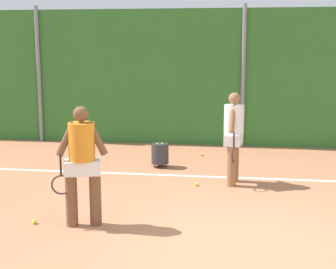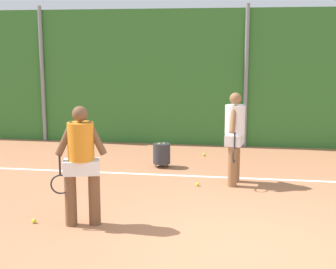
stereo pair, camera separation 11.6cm
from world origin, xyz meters
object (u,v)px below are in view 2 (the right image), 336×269
(player_midcourt, at_px, (235,134))
(tennis_ball_5, at_px, (86,162))
(tennis_ball_0, at_px, (197,184))
(tennis_ball_7, at_px, (204,155))
(player_foreground_near, at_px, (81,160))
(ball_hopper, at_px, (162,153))
(tennis_ball_6, at_px, (34,221))
(tennis_ball_8, at_px, (91,147))

(player_midcourt, distance_m, tennis_ball_5, 3.48)
(tennis_ball_0, bearing_deg, tennis_ball_7, 92.09)
(player_foreground_near, xyz_separation_m, ball_hopper, (0.54, 3.50, -0.66))
(ball_hopper, xyz_separation_m, tennis_ball_6, (-1.26, -3.55, -0.26))
(tennis_ball_5, distance_m, tennis_ball_6, 3.62)
(player_midcourt, height_order, tennis_ball_6, player_midcourt)
(tennis_ball_0, height_order, tennis_ball_7, same)
(ball_hopper, distance_m, tennis_ball_5, 1.68)
(tennis_ball_7, bearing_deg, player_midcourt, -71.70)
(ball_hopper, distance_m, tennis_ball_0, 1.58)
(player_midcourt, relative_size, tennis_ball_5, 25.52)
(player_foreground_near, height_order, tennis_ball_8, player_foreground_near)
(player_foreground_near, height_order, tennis_ball_0, player_foreground_near)
(ball_hopper, bearing_deg, tennis_ball_7, 55.88)
(tennis_ball_6, distance_m, tennis_ball_7, 5.14)
(tennis_ball_7, bearing_deg, player_foreground_near, -105.95)
(player_foreground_near, bearing_deg, ball_hopper, -113.90)
(player_foreground_near, height_order, tennis_ball_6, player_foreground_near)
(player_foreground_near, height_order, tennis_ball_7, player_foreground_near)
(player_midcourt, height_order, ball_hopper, player_midcourt)
(ball_hopper, relative_size, tennis_ball_5, 7.78)
(tennis_ball_0, distance_m, tennis_ball_6, 3.11)
(player_foreground_near, relative_size, tennis_ball_7, 25.83)
(tennis_ball_0, bearing_deg, player_foreground_near, -122.81)
(ball_hopper, bearing_deg, tennis_ball_8, 141.45)
(player_foreground_near, bearing_deg, tennis_ball_7, -121.01)
(tennis_ball_5, relative_size, tennis_ball_8, 1.00)
(tennis_ball_5, height_order, tennis_ball_6, same)
(player_foreground_near, bearing_deg, tennis_ball_8, -88.72)
(ball_hopper, relative_size, tennis_ball_0, 7.78)
(player_midcourt, bearing_deg, tennis_ball_7, -153.62)
(player_foreground_near, relative_size, tennis_ball_8, 25.83)
(player_foreground_near, xyz_separation_m, tennis_ball_5, (-1.11, 3.55, -0.92))
(player_midcourt, distance_m, tennis_ball_0, 1.14)
(tennis_ball_7, bearing_deg, tennis_ball_8, 170.64)
(tennis_ball_5, bearing_deg, player_midcourt, -19.11)
(player_midcourt, relative_size, tennis_ball_0, 25.52)
(player_foreground_near, relative_size, ball_hopper, 3.32)
(player_foreground_near, distance_m, ball_hopper, 3.60)
(player_midcourt, bearing_deg, player_foreground_near, -32.04)
(tennis_ball_0, bearing_deg, tennis_ball_6, -133.50)
(ball_hopper, height_order, tennis_ball_8, ball_hopper)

